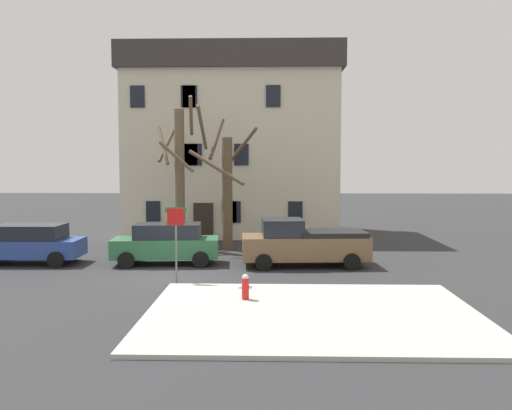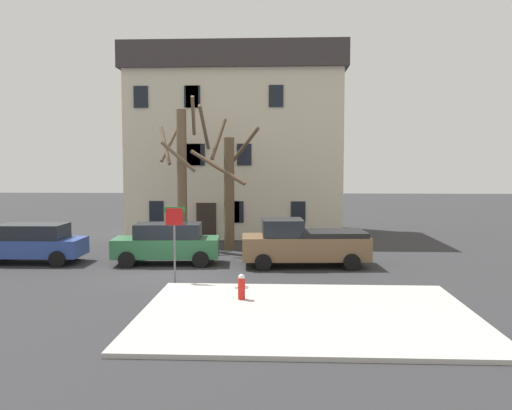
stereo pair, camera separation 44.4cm
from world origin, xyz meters
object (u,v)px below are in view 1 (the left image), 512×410
fire_hydrant (245,286)px  street_sign_pole (176,230)px  tree_bare_mid (227,188)px  pickup_truck_brown (303,243)px  car_blue_wagon (29,243)px  car_green_wagon (166,243)px  building_main (234,142)px  tree_bare_near (180,172)px

fire_hydrant → street_sign_pole: size_ratio=0.29×
tree_bare_mid → pickup_truck_brown: tree_bare_mid is taller
car_blue_wagon → pickup_truck_brown: pickup_truck_brown is taller
car_green_wagon → fire_hydrant: bearing=-59.9°
pickup_truck_brown → car_blue_wagon: bearing=179.3°
building_main → street_sign_pole: (-1.05, -14.59, -3.70)m
tree_bare_mid → fire_hydrant: 10.69m
building_main → street_sign_pole: building_main is taller
tree_bare_mid → car_blue_wagon: 9.35m
building_main → fire_hydrant: size_ratio=16.50×
car_green_wagon → street_sign_pole: size_ratio=1.67×
pickup_truck_brown → fire_hydrant: 6.51m
car_green_wagon → tree_bare_mid: bearing=60.3°
pickup_truck_brown → street_sign_pole: size_ratio=1.95×
building_main → fire_hydrant: (1.52, -17.18, -5.10)m
building_main → tree_bare_mid: bearing=-88.8°
building_main → pickup_truck_brown: (3.67, -11.05, -4.66)m
tree_bare_near → street_sign_pole: (1.22, -8.15, -1.95)m
fire_hydrant → street_sign_pole: (-2.57, 2.59, 1.39)m
tree_bare_mid → street_sign_pole: 7.88m
tree_bare_mid → pickup_truck_brown: 5.86m
tree_bare_near → car_green_wagon: 5.33m
pickup_truck_brown → building_main: bearing=108.4°
building_main → car_green_wagon: bearing=-101.1°
tree_bare_mid → car_blue_wagon: tree_bare_mid is taller
tree_bare_near → tree_bare_mid: 2.57m
tree_bare_mid → car_green_wagon: tree_bare_mid is taller
building_main → car_green_wagon: (-2.13, -10.87, -4.71)m
car_blue_wagon → fire_hydrant: car_blue_wagon is taller
car_blue_wagon → fire_hydrant: bearing=-33.3°
tree_bare_near → car_blue_wagon: bearing=-142.1°
car_blue_wagon → pickup_truck_brown: (11.67, -0.13, 0.07)m
building_main → fire_hydrant: 17.98m
building_main → pickup_truck_brown: bearing=-71.6°
car_blue_wagon → street_sign_pole: (6.95, -3.68, 1.03)m
tree_bare_near → tree_bare_mid: size_ratio=1.16×
fire_hydrant → street_sign_pole: street_sign_pole is taller
building_main → pickup_truck_brown: size_ratio=2.41×
street_sign_pole → pickup_truck_brown: bearing=36.9°
tree_bare_mid → car_blue_wagon: (-8.15, -4.02, -2.22)m
car_green_wagon → pickup_truck_brown: pickup_truck_brown is taller
tree_bare_mid → street_sign_pole: (-1.19, -7.69, -1.19)m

